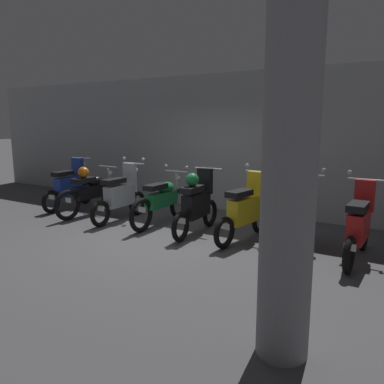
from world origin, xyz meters
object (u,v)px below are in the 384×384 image
Objects in this scene: motorbike_slot_5 at (245,210)px; support_pillar at (289,180)px; motorbike_slot_0 at (70,186)px; motorbike_slot_6 at (298,217)px; motorbike_slot_2 at (121,195)px; motorbike_slot_7 at (359,226)px; motorbike_slot_1 at (91,191)px; motorbike_slot_3 at (162,200)px; motorbike_slot_4 at (197,203)px.

support_pillar reaches higher than motorbike_slot_5.
motorbike_slot_0 is 1.00× the size of motorbike_slot_6.
motorbike_slot_2 is 5.35m from support_pillar.
motorbike_slot_7 is at bearing -4.71° from motorbike_slot_6.
motorbike_slot_5 reaches higher than motorbike_slot_1.
motorbike_slot_6 is 3.20m from support_pillar.
motorbike_slot_7 is (3.68, -0.16, 0.04)m from motorbike_slot_3.
motorbike_slot_2 is 1.84m from motorbike_slot_4.
motorbike_slot_4 is 3.97m from support_pillar.
support_pillar is (6.26, -3.10, 1.03)m from motorbike_slot_0.
motorbike_slot_2 and motorbike_slot_5 have the same top height.
support_pillar is at bearing -75.94° from motorbike_slot_6.
motorbike_slot_0 and motorbike_slot_4 have the same top height.
motorbike_slot_5 is 3.51m from support_pillar.
support_pillar is (1.65, -2.93, 1.03)m from motorbike_slot_5.
motorbike_slot_6 reaches higher than motorbike_slot_1.
support_pillar reaches higher than motorbike_slot_2.
motorbike_slot_4 reaches higher than motorbike_slot_1.
support_pillar is (2.58, -2.85, 0.99)m from motorbike_slot_4.
motorbike_slot_0 is 1.00× the size of motorbike_slot_7.
motorbike_slot_1 is 0.92m from motorbike_slot_2.
motorbike_slot_7 is (4.60, 0.02, 0.00)m from motorbike_slot_2.
support_pillar is (-0.18, -2.87, 1.03)m from motorbike_slot_7.
motorbike_slot_7 reaches higher than motorbike_slot_4.
motorbike_slot_0 is 5.53m from motorbike_slot_6.
motorbike_slot_1 is at bearing -179.43° from motorbike_slot_6.
motorbike_slot_1 is at bearing 179.69° from motorbike_slot_7.
motorbike_slot_6 is 0.54× the size of support_pillar.
motorbike_slot_6 reaches higher than motorbike_slot_0.
motorbike_slot_0 is 0.86× the size of motorbike_slot_1.
motorbike_slot_6 is 1.00× the size of motorbike_slot_7.
motorbike_slot_3 is at bearing 168.66° from motorbike_slot_4.
motorbike_slot_5 is at bearing 4.92° from motorbike_slot_4.
motorbike_slot_5 is at bearing -3.24° from motorbike_slot_3.
support_pillar is at bearing -26.35° from motorbike_slot_0.
motorbike_slot_3 is at bearing 139.09° from support_pillar.
motorbike_slot_0 is 3.69m from motorbike_slot_4.
motorbike_slot_5 is (1.85, -0.10, 0.04)m from motorbike_slot_3.
motorbike_slot_2 is at bearing -179.69° from motorbike_slot_7.
support_pillar reaches higher than motorbike_slot_3.
motorbike_slot_1 is 3.69m from motorbike_slot_5.
motorbike_slot_1 is 1.84m from motorbike_slot_3.
motorbike_slot_5 is at bearing -179.01° from motorbike_slot_6.
motorbike_slot_6 is (4.60, 0.05, 0.00)m from motorbike_slot_1.
motorbike_slot_4 is 1.00× the size of motorbike_slot_7.
motorbike_slot_0 is 1.00× the size of motorbike_slot_4.
motorbike_slot_2 is at bearing -178.24° from motorbike_slot_5.
motorbike_slot_1 is at bearing 151.51° from support_pillar.
motorbike_slot_7 is at bearing 86.32° from support_pillar.
motorbike_slot_0 is at bearing 167.48° from motorbike_slot_1.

